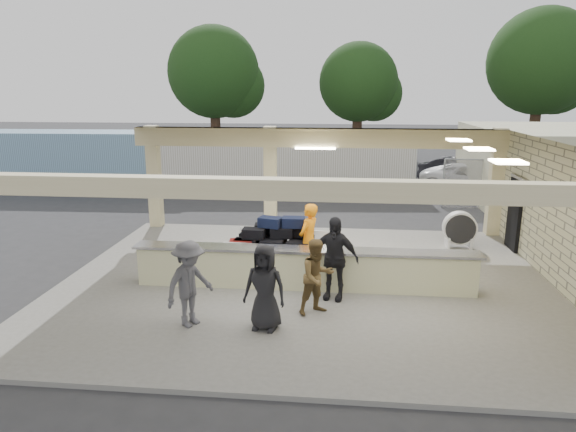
# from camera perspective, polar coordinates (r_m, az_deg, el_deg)

# --- Properties ---
(ground) EXTENTS (120.00, 120.00, 0.00)m
(ground) POSITION_cam_1_polar(r_m,az_deg,el_deg) (12.95, 1.91, -7.53)
(ground) COLOR #2C2C2E
(ground) RESTS_ON ground
(pavilion) EXTENTS (12.01, 10.00, 3.55)m
(pavilion) POSITION_cam_1_polar(r_m,az_deg,el_deg) (13.15, 3.07, -1.02)
(pavilion) COLOR slate
(pavilion) RESTS_ON ground
(baggage_counter) EXTENTS (8.20, 0.58, 0.98)m
(baggage_counter) POSITION_cam_1_polar(r_m,az_deg,el_deg) (12.27, 1.77, -5.83)
(baggage_counter) COLOR beige
(baggage_counter) RESTS_ON pavilion
(luggage_cart) EXTENTS (2.57, 1.72, 1.43)m
(luggage_cart) POSITION_cam_1_polar(r_m,az_deg,el_deg) (13.33, -1.41, -2.93)
(luggage_cart) COLOR white
(luggage_cart) RESTS_ON pavilion
(drum_fan) EXTENTS (1.00, 0.55, 1.10)m
(drum_fan) POSITION_cam_1_polar(r_m,az_deg,el_deg) (16.16, 18.53, -1.32)
(drum_fan) COLOR white
(drum_fan) RESTS_ON pavilion
(baggage_handler) EXTENTS (0.64, 0.78, 1.89)m
(baggage_handler) POSITION_cam_1_polar(r_m,az_deg,el_deg) (12.89, 2.29, -2.73)
(baggage_handler) COLOR orange
(baggage_handler) RESTS_ON pavilion
(passenger_a) EXTENTS (0.85, 0.73, 1.63)m
(passenger_a) POSITION_cam_1_polar(r_m,az_deg,el_deg) (10.84, 3.26, -6.75)
(passenger_a) COLOR brown
(passenger_a) RESTS_ON pavilion
(passenger_b) EXTENTS (1.19, 0.65, 1.92)m
(passenger_b) POSITION_cam_1_polar(r_m,az_deg,el_deg) (11.55, 5.10, -4.69)
(passenger_b) COLOR black
(passenger_b) RESTS_ON pavilion
(passenger_c) EXTENTS (0.95, 1.18, 1.77)m
(passenger_c) POSITION_cam_1_polar(r_m,az_deg,el_deg) (10.45, -10.90, -7.39)
(passenger_c) COLOR #4E4D52
(passenger_c) RESTS_ON pavilion
(passenger_d) EXTENTS (0.90, 0.50, 1.73)m
(passenger_d) POSITION_cam_1_polar(r_m,az_deg,el_deg) (10.14, -2.58, -7.91)
(passenger_d) COLOR black
(passenger_d) RESTS_ON pavilion
(car_white_a) EXTENTS (5.38, 3.92, 1.39)m
(car_white_a) POSITION_cam_1_polar(r_m,az_deg,el_deg) (25.19, 20.25, 3.86)
(car_white_a) COLOR white
(car_white_a) RESTS_ON ground
(car_white_b) EXTENTS (4.58, 2.68, 1.36)m
(car_white_b) POSITION_cam_1_polar(r_m,az_deg,el_deg) (28.23, 25.81, 4.30)
(car_white_b) COLOR white
(car_white_b) RESTS_ON ground
(car_dark) EXTENTS (4.45, 3.19, 1.41)m
(car_dark) POSITION_cam_1_polar(r_m,az_deg,el_deg) (27.33, 18.89, 4.72)
(car_dark) COLOR black
(car_dark) RESTS_ON ground
(container_white) EXTENTS (11.65, 3.28, 2.49)m
(container_white) POSITION_cam_1_polar(r_m,az_deg,el_deg) (24.09, -0.06, 5.62)
(container_white) COLOR silver
(container_white) RESTS_ON ground
(container_blue) EXTENTS (10.76, 2.89, 2.78)m
(container_blue) POSITION_cam_1_polar(r_m,az_deg,el_deg) (26.55, -21.80, 5.72)
(container_blue) COLOR #7DA7C8
(container_blue) RESTS_ON ground
(tree_left) EXTENTS (6.60, 6.30, 9.00)m
(tree_left) POSITION_cam_1_polar(r_m,az_deg,el_deg) (37.17, -7.68, 15.15)
(tree_left) COLOR #382619
(tree_left) RESTS_ON ground
(tree_mid) EXTENTS (6.00, 5.60, 8.00)m
(tree_mid) POSITION_cam_1_polar(r_m,az_deg,el_deg) (38.21, 8.31, 14.16)
(tree_mid) COLOR #382619
(tree_mid) RESTS_ON ground
(tree_right) EXTENTS (7.20, 7.00, 10.00)m
(tree_right) POSITION_cam_1_polar(r_m,az_deg,el_deg) (39.60, 26.67, 14.67)
(tree_right) COLOR #382619
(tree_right) RESTS_ON ground
(adjacent_building) EXTENTS (6.00, 8.00, 3.20)m
(adjacent_building) POSITION_cam_1_polar(r_m,az_deg,el_deg) (23.89, 27.20, 4.87)
(adjacent_building) COLOR beige
(adjacent_building) RESTS_ON ground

